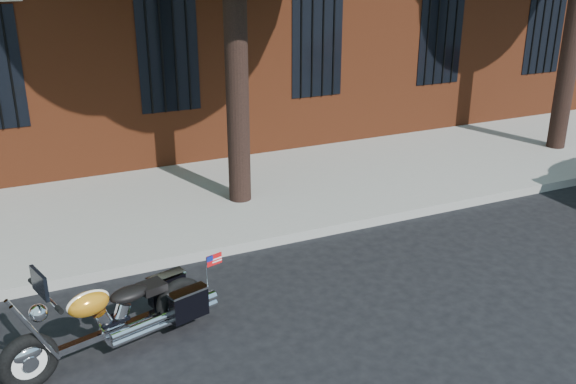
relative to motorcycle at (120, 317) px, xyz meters
name	(u,v)px	position (x,y,z in m)	size (l,w,h in m)	color
ground	(286,294)	(2.08, 0.34, -0.41)	(120.00, 120.00, 0.00)	black
curb	(246,245)	(2.08, 1.72, -0.33)	(40.00, 0.16, 0.15)	gray
sidewalk	(205,200)	(2.08, 3.60, -0.33)	(40.00, 3.60, 0.15)	gray
motorcycle	(120,317)	(0.00, 0.00, 0.00)	(2.40, 1.07, 1.21)	black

